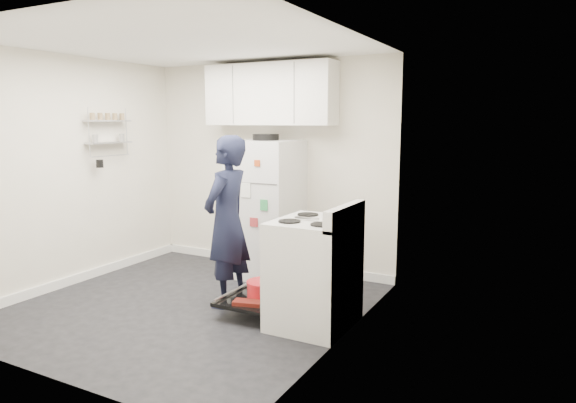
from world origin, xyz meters
The scene contains 7 objects.
room centered at (-0.03, 0.03, 1.21)m, with size 3.21×3.21×2.51m.
electric_range centered at (1.26, 0.15, 0.47)m, with size 0.66×0.76×1.10m.
open_oven_door centered at (0.71, 0.15, 0.20)m, with size 0.55×0.70×0.24m.
refrigerator centered at (0.15, 1.25, 0.80)m, with size 0.72×0.74×1.65m.
upper_cabinets centered at (0.10, 1.43, 2.10)m, with size 1.60×0.33×0.70m, color silver.
wall_shelf_rack centered at (-1.52, 0.49, 1.68)m, with size 0.14×0.60×0.61m.
person centered at (0.30, 0.23, 0.83)m, with size 0.61×0.40×1.67m, color black.
Camera 1 is at (3.11, -3.81, 1.79)m, focal length 32.00 mm.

